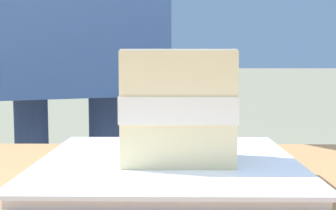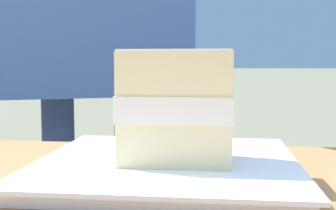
# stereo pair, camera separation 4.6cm
# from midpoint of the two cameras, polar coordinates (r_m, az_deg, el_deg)

# --- Properties ---
(dessert_plate) EXTENTS (0.27, 0.27, 0.02)m
(dessert_plate) POSITION_cam_midpoint_polar(r_m,az_deg,el_deg) (0.47, 2.82, -7.90)
(dessert_plate) COLOR white
(dessert_plate) RESTS_ON patio_table
(cake_slice) EXTENTS (0.11, 0.09, 0.11)m
(cake_slice) POSITION_cam_midpoint_polar(r_m,az_deg,el_deg) (0.45, 4.10, -0.21)
(cake_slice) COLOR beige
(cake_slice) RESTS_ON dessert_plate
(dessert_fork) EXTENTS (0.15, 0.11, 0.01)m
(dessert_fork) POSITION_cam_midpoint_polar(r_m,az_deg,el_deg) (0.58, -1.41, -5.81)
(dessert_fork) COLOR silver
(dessert_fork) RESTS_ON patio_table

